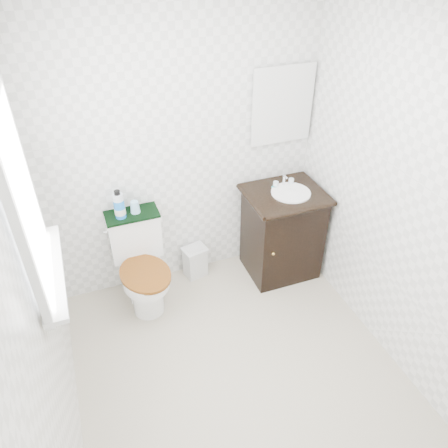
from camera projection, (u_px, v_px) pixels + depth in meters
floor at (239, 372)px, 3.12m from camera, size 2.40×2.40×0.00m
wall_back at (183, 149)px, 3.34m from camera, size 2.40×0.00×2.40m
wall_front at (378, 435)px, 1.51m from camera, size 2.40×0.00×2.40m
wall_left at (34, 287)px, 2.11m from camera, size 0.00×2.40×2.40m
wall_right at (405, 201)px, 2.74m from camera, size 0.00×2.40×2.40m
window at (21, 199)px, 2.10m from camera, size 0.02×0.70×0.90m
mirror at (282, 105)px, 3.41m from camera, size 0.50×0.02×0.60m
toilet at (141, 267)px, 3.53m from camera, size 0.45×0.66×0.77m
vanity at (282, 231)px, 3.78m from camera, size 0.62×0.53×0.92m
trash_bin at (195, 261)px, 3.88m from camera, size 0.23×0.20×0.29m
towel at (132, 214)px, 3.36m from camera, size 0.41×0.22×0.02m
mouthwash_bottle at (119, 205)px, 3.25m from camera, size 0.08×0.08×0.23m
cup at (135, 207)px, 3.34m from camera, size 0.08×0.08×0.09m
soap_bar at (275, 187)px, 3.61m from camera, size 0.07×0.04×0.02m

